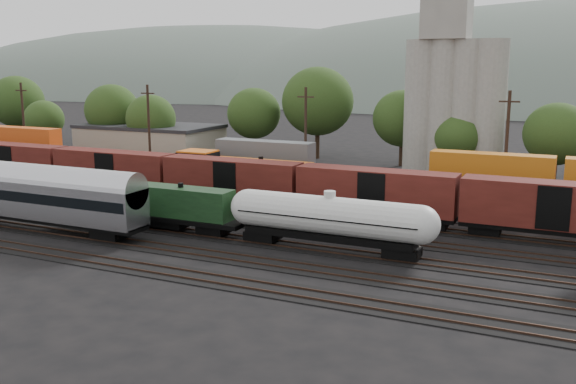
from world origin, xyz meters
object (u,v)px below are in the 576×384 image
at_px(passenger_coach, 24,191).
at_px(orange_locomotive, 235,174).
at_px(green_locomotive, 155,202).
at_px(tank_car_a, 329,218).
at_px(grain_silo, 453,91).

height_order(passenger_coach, orange_locomotive, passenger_coach).
height_order(green_locomotive, orange_locomotive, orange_locomotive).
relative_size(tank_car_a, passenger_coach, 0.69).
distance_m(passenger_coach, grain_silo, 55.00).
bearing_deg(green_locomotive, passenger_coach, -154.89).
bearing_deg(green_locomotive, grain_silo, 65.74).
bearing_deg(grain_silo, orange_locomotive, -125.67).
bearing_deg(orange_locomotive, green_locomotive, -89.32).
bearing_deg(tank_car_a, grain_silo, 87.94).
bearing_deg(tank_car_a, passenger_coach, -169.76).
height_order(tank_car_a, orange_locomotive, orange_locomotive).
bearing_deg(green_locomotive, tank_car_a, 0.00).
distance_m(tank_car_a, grain_silo, 41.90).
distance_m(green_locomotive, tank_car_a, 17.01).
height_order(tank_car_a, passenger_coach, passenger_coach).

